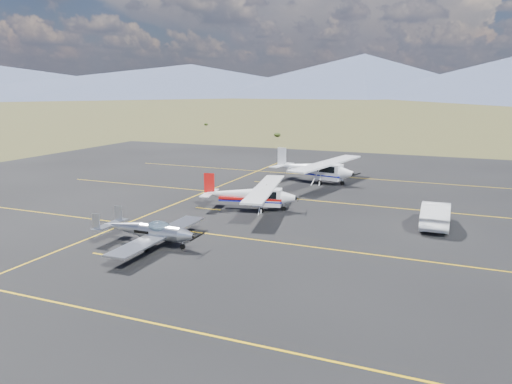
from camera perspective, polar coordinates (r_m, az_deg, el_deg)
The scene contains 6 objects.
ground at distance 28.43m, azimuth -7.33°, elevation -5.86°, with size 1600.00×1600.00×0.00m, color #383D1C.
apron at distance 34.41m, azimuth -1.49°, elevation -2.60°, with size 72.00×72.00×0.02m, color black.
aircraft_low_wing at distance 28.25m, azimuth -12.01°, elevation -4.35°, with size 5.78×8.08×1.77m.
aircraft_cessna at distance 35.54m, azimuth -0.57°, elevation -0.25°, with size 6.34×10.05×2.54m.
aircraft_plain at distance 46.04m, azimuth 6.78°, elevation 2.72°, with size 7.31×11.70×2.95m.
sedan at distance 33.23m, azimuth 19.84°, elevation -2.41°, with size 1.70×4.87×1.61m, color white.
Camera 1 is at (13.72, -23.34, 8.67)m, focal length 35.00 mm.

